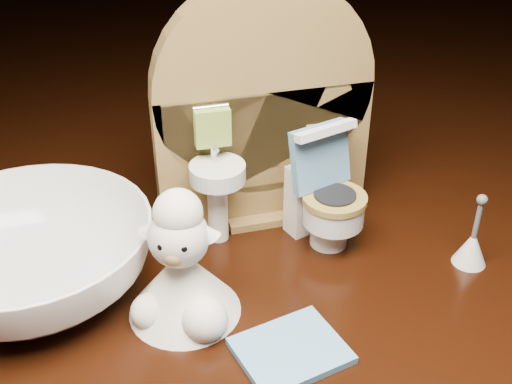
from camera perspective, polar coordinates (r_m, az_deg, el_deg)
backdrop_panel at (r=0.38m, az=0.60°, el=6.37°), size 0.13×0.05×0.15m
toy_toilet at (r=0.38m, az=6.05°, el=-0.66°), size 0.04×0.05×0.07m
bath_mat at (r=0.32m, az=3.10°, el=-13.90°), size 0.06×0.05×0.00m
toilet_brush at (r=0.38m, az=18.65°, el=-4.53°), size 0.02×0.02×0.05m
plush_lamb at (r=0.32m, az=-6.57°, el=-7.24°), size 0.06×0.06×0.07m
ceramic_bowl at (r=0.36m, az=-19.31°, el=-5.50°), size 0.13×0.13×0.04m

